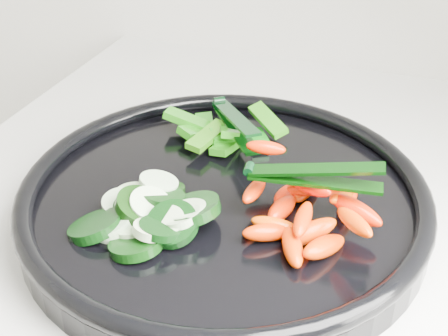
% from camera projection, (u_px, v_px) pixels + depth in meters
% --- Properties ---
extents(veggie_tray, '(0.44, 0.44, 0.04)m').
position_uv_depth(veggie_tray, '(224.00, 200.00, 0.57)').
color(veggie_tray, black).
rests_on(veggie_tray, counter).
extents(cucumber_pile, '(0.13, 0.13, 0.04)m').
position_uv_depth(cucumber_pile, '(152.00, 212.00, 0.53)').
color(cucumber_pile, black).
rests_on(cucumber_pile, veggie_tray).
extents(carrot_pile, '(0.14, 0.13, 0.06)m').
position_uv_depth(carrot_pile, '(308.00, 209.00, 0.52)').
color(carrot_pile, '#F44100').
rests_on(carrot_pile, veggie_tray).
extents(pepper_pile, '(0.13, 0.11, 0.04)m').
position_uv_depth(pepper_pile, '(224.00, 132.00, 0.65)').
color(pepper_pile, '#146F0A').
rests_on(pepper_pile, veggie_tray).
extents(tong_carrot, '(0.11, 0.03, 0.02)m').
position_uv_depth(tong_carrot, '(311.00, 175.00, 0.51)').
color(tong_carrot, black).
rests_on(tong_carrot, carrot_pile).
extents(tong_pepper, '(0.08, 0.10, 0.02)m').
position_uv_depth(tong_pepper, '(234.00, 121.00, 0.64)').
color(tong_pepper, black).
rests_on(tong_pepper, pepper_pile).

